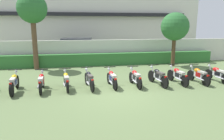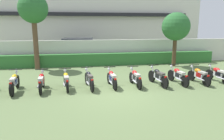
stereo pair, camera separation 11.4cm
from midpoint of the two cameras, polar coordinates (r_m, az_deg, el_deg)
The scene contains 17 objects.
ground at distance 9.57m, azimuth 1.73°, elevation -6.45°, with size 60.00×60.00×0.00m, color #607547.
building at distance 25.77m, azimuth -5.84°, elevation 13.95°, with size 24.50×6.50×7.82m.
compound_wall at distance 16.86m, azimuth -3.47°, elevation 4.93°, with size 23.27×0.30×1.90m, color silver.
hedge_row at distance 16.24m, azimuth -3.18°, elevation 2.91°, with size 18.62×0.70×0.92m, color #337033.
parked_car at distance 19.79m, azimuth -8.57°, elevation 5.83°, with size 4.69×2.51×1.89m.
tree_near_inspector at distance 15.51m, azimuth -20.39°, elevation 14.98°, with size 1.98×1.98×5.13m.
tree_far_side at distance 16.38m, azimuth 17.13°, elevation 11.08°, with size 2.05×2.05×3.97m.
motorcycle_in_row_1 at distance 10.68m, azimuth -24.70°, elevation -3.05°, with size 0.60×1.97×0.97m.
motorcycle_in_row_2 at distance 10.39m, azimuth -18.28°, elevation -2.99°, with size 0.60×1.84×0.96m.
motorcycle_in_row_3 at distance 10.36m, azimuth -12.03°, elevation -2.73°, with size 0.60×1.78×0.94m.
motorcycle_in_row_4 at distance 10.34m, azimuth -5.92°, elevation -2.48°, with size 0.60×1.95×0.97m.
motorcycle_in_row_5 at distance 10.50m, azimuth 0.25°, elevation -2.25°, with size 0.60×1.78×0.94m.
motorcycle_in_row_6 at distance 10.70m, azimuth 6.64°, elevation -2.06°, with size 0.60×1.79×0.95m.
motorcycle_in_row_7 at distance 11.07m, azimuth 12.64°, elevation -1.72°, with size 0.60×1.94×0.97m.
motorcycle_in_row_8 at distance 11.57m, azimuth 17.73°, elevation -1.44°, with size 0.60×1.96×0.97m.
motorcycle_in_row_9 at distance 12.04m, azimuth 22.77°, elevation -1.34°, with size 0.60×1.81×0.95m.
motorcycle_in_row_10 at distance 12.72m, azimuth 27.07°, elevation -1.05°, with size 0.60×1.82×0.95m.
Camera 2 is at (-1.76, -8.90, 3.04)m, focal length 33.69 mm.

